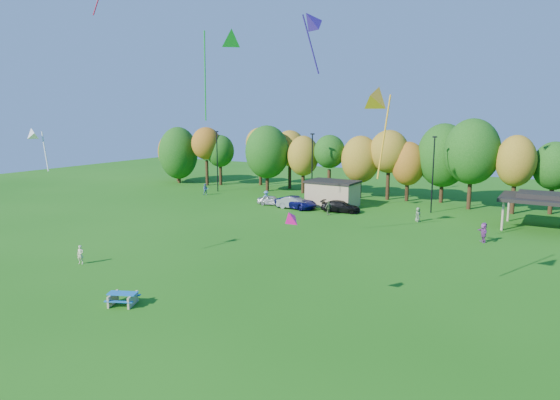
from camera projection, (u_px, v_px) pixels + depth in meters
The scene contains 21 objects.
ground at pixel (204, 335), 26.78m from camera, with size 160.00×160.00×0.00m, color #19600F.
tree_line at pixel (420, 158), 64.82m from camera, with size 93.57×10.55×11.15m.
lamp_posts at pixel (433, 172), 58.80m from camera, with size 64.50×0.25×9.09m.
utility_building at pixel (333, 193), 63.71m from camera, with size 6.30×4.30×3.25m.
pavilion at pixel (545, 198), 50.52m from camera, with size 8.20×6.20×3.77m.
picnic_table at pixel (123, 298), 30.97m from camera, with size 2.24×2.08×0.78m.
kite_flyer at pixel (80, 255), 39.28m from camera, with size 0.55×0.36×1.51m, color beige.
car_a at pixel (272, 200), 64.42m from camera, with size 1.47×3.65×1.24m, color #BBBBBB.
car_b at pixel (295, 203), 61.98m from camera, with size 1.58×4.53×1.49m, color gray.
car_c at pixel (296, 202), 62.21m from camera, with size 2.53×5.49×1.53m, color #0D0F51.
car_d at pixel (341, 206), 59.82m from camera, with size 1.92×4.72×1.37m, color black.
far_person_0 at pixel (418, 215), 54.54m from camera, with size 0.77×0.50×1.58m, color #6B855B.
far_person_1 at pixel (206, 189), 72.20m from camera, with size 0.80×0.63×1.65m, color #446796.
far_person_2 at pixel (483, 232), 45.88m from camera, with size 1.72×0.55×1.85m, color #8C3C91.
far_person_3 at pixel (266, 198), 64.37m from camera, with size 1.20×0.69×1.86m, color teal.
far_person_4 at pixel (328, 208), 58.18m from camera, with size 0.97×0.40×1.65m, color #5A7044.
kite_0 at pixel (376, 96), 26.76m from camera, with size 1.42×3.35×5.56m.
kite_5 at pixel (33, 133), 36.12m from camera, with size 2.11×1.28×3.38m.
kite_9 at pixel (231, 37), 38.44m from camera, with size 3.54×3.93×7.55m.
kite_11 at pixel (291, 217), 28.52m from camera, with size 0.98×1.27×1.21m.
kite_12 at pixel (311, 20), 34.43m from camera, with size 2.13×2.91×4.65m.
Camera 1 is at (16.31, -19.52, 11.81)m, focal length 32.00 mm.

